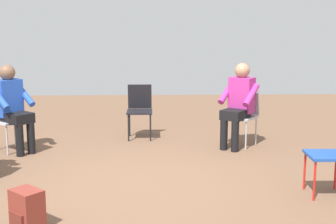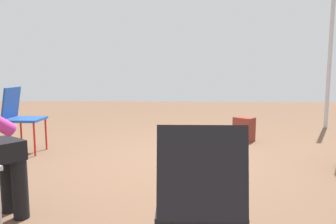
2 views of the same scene
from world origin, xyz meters
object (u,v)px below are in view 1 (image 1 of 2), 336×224
person_in_magenta (239,101)px  chair_east (334,150)px  chair_northeast (243,112)px  chair_northwest (7,116)px  chair_north (140,107)px  backpack_near_laptop_user (27,212)px  person_in_blue (13,104)px

person_in_magenta → chair_east: bearing=144.7°
chair_northeast → chair_northwest: 3.45m
chair_north → chair_northeast: bearing=162.0°
backpack_near_laptop_user → chair_northwest: bearing=109.9°
chair_northeast → chair_north: size_ratio=1.00×
chair_east → person_in_magenta: person_in_magenta is taller
backpack_near_laptop_user → chair_east: bearing=14.1°
chair_northwest → chair_north: (1.88, 0.70, 0.00)m
chair_north → backpack_near_laptop_user: 3.55m
chair_northwest → person_in_magenta: 3.36m
chair_north → person_in_magenta: (1.47, -0.64, 0.20)m
chair_north → person_in_blue: bearing=24.7°
person_in_magenta → chair_northeast: bearing=-90.0°
backpack_near_laptop_user → person_in_blue: bearing=108.2°
chair_east → backpack_near_laptop_user: 3.12m
chair_northeast → chair_east: bearing=141.2°
person_in_blue → chair_north: bearing=156.4°
chair_north → chair_east: 3.40m
chair_northwest → chair_east: bearing=105.5°
chair_north → person_in_blue: person_in_blue is taller
chair_east → person_in_magenta: 2.13m
chair_north → backpack_near_laptop_user: size_ratio=2.36×
chair_east → backpack_near_laptop_user: bearing=105.3°
chair_east → backpack_near_laptop_user: (-3.01, -0.76, -0.34)m
chair_northeast → chair_north: (-1.57, 0.51, 0.00)m
chair_east → chair_northeast: bearing=15.4°
person_in_magenta → backpack_near_laptop_user: person_in_magenta is taller
chair_north → chair_east: same height
chair_north → person_in_blue: (-1.76, -0.81, 0.20)m
person_in_magenta → person_in_blue: (-3.22, -0.17, 0.00)m
chair_northwest → chair_northeast: bearing=134.8°
chair_northeast → backpack_near_laptop_user: bearing=86.7°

